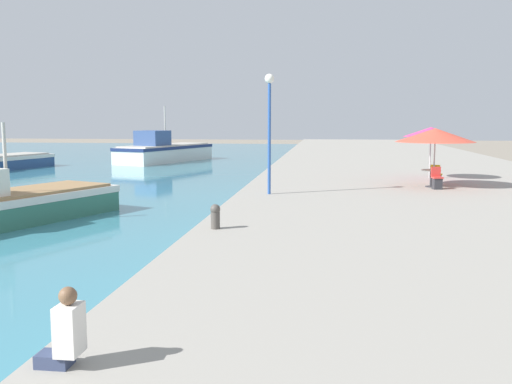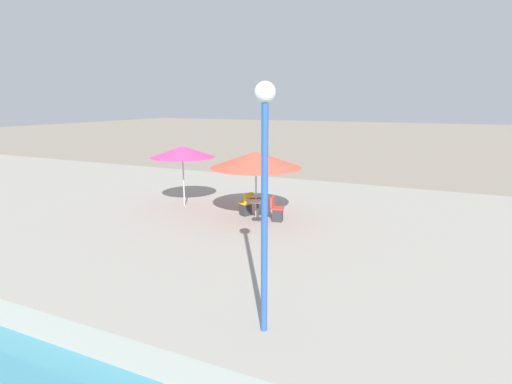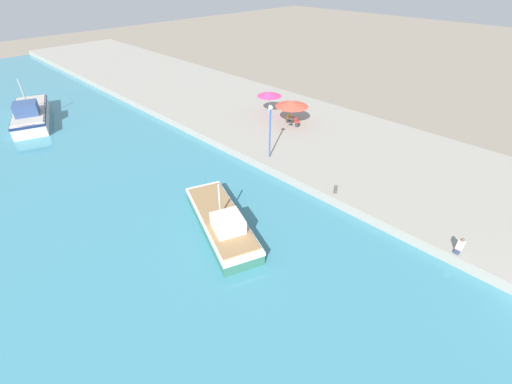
{
  "view_description": "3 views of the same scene",
  "coord_description": "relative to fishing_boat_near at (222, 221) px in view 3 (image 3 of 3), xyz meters",
  "views": [
    {
      "loc": [
        3.53,
        -0.04,
        3.6
      ],
      "look_at": [
        1.5,
        15.96,
        1.53
      ],
      "focal_mm": 40.0,
      "sensor_mm": 36.0,
      "label": 1
    },
    {
      "loc": [
        -4.95,
        18.93,
        4.95
      ],
      "look_at": [
        8.0,
        24.87,
        1.73
      ],
      "focal_mm": 28.0,
      "sensor_mm": 36.0,
      "label": 2
    },
    {
      "loc": [
        -18.02,
        4.08,
        14.77
      ],
      "look_at": [
        -4.0,
        18.0,
        1.33
      ],
      "focal_mm": 24.0,
      "sensor_mm": 36.0,
      "label": 3
    }
  ],
  "objects": [
    {
      "name": "cafe_umbrella_pink",
      "position": [
        15.35,
        7.05,
        2.2
      ],
      "size": [
        3.31,
        3.31,
        2.49
      ],
      "color": "#B7B7B7",
      "rests_on": "quay_promenade"
    },
    {
      "name": "fishing_boat_near",
      "position": [
        0.0,
        0.0,
        0.0
      ],
      "size": [
        5.42,
        8.67,
        3.46
      ],
      "rotation": [
        0.0,
        0.0,
        -0.37
      ],
      "color": "#33705B",
      "rests_on": "water_basin"
    },
    {
      "name": "cafe_table",
      "position": [
        15.22,
        6.92,
        0.54
      ],
      "size": [
        0.8,
        0.8,
        0.74
      ],
      "color": "#333338",
      "rests_on": "quay_promenade"
    },
    {
      "name": "lamppost",
      "position": [
        8.64,
        3.81,
        3.1
      ],
      "size": [
        0.36,
        0.36,
        4.56
      ],
      "color": "#28519E",
      "rests_on": "quay_promenade"
    },
    {
      "name": "fishing_boat_far",
      "position": [
        -2.78,
        28.55,
        0.22
      ],
      "size": [
        6.27,
        10.63,
        4.64
      ],
      "rotation": [
        0.0,
        0.0,
        -0.33
      ],
      "color": "silver",
      "rests_on": "water_basin"
    },
    {
      "name": "cafe_chair_right",
      "position": [
        15.34,
        6.21,
        0.33
      ],
      "size": [
        0.47,
        0.49,
        0.91
      ],
      "rotation": [
        0.0,
        0.0,
        3.31
      ],
      "color": "#2D2D33",
      "rests_on": "quay_promenade"
    },
    {
      "name": "cafe_umbrella_white",
      "position": [
        15.77,
        10.52,
        2.26
      ],
      "size": [
        2.6,
        2.6,
        2.49
      ],
      "color": "#B7B7B7",
      "rests_on": "quay_promenade"
    },
    {
      "name": "quay_promenade",
      "position": [
        15.35,
        19.18,
        -0.36
      ],
      "size": [
        16.0,
        90.0,
        0.73
      ],
      "color": "gray",
      "rests_on": "ground_plane"
    },
    {
      "name": "mooring_bollard",
      "position": [
        7.96,
        -3.35,
        0.35
      ],
      "size": [
        0.26,
        0.26,
        0.65
      ],
      "color": "#4C4742",
      "rests_on": "quay_promenade"
    },
    {
      "name": "person_at_quay",
      "position": [
        7.9,
        -11.86,
        0.43
      ],
      "size": [
        0.52,
        0.36,
        0.96
      ],
      "color": "#333D5B",
      "rests_on": "quay_promenade"
    },
    {
      "name": "cafe_chair_left",
      "position": [
        15.55,
        7.56,
        0.33
      ],
      "size": [
        0.55,
        0.57,
        0.91
      ],
      "rotation": [
        0.0,
        0.0,
        -0.48
      ],
      "color": "#2D2D33",
      "rests_on": "quay_promenade"
    }
  ]
}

